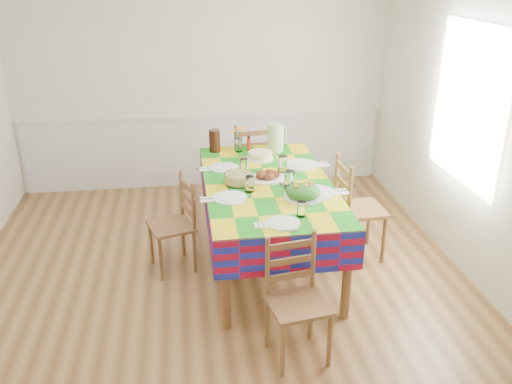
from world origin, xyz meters
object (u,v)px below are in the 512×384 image
Objects in this scene: green_pitcher at (276,138)px; tea_pitcher at (215,141)px; meat_platter at (267,176)px; chair_left at (175,225)px; chair_far at (250,165)px; chair_near at (296,301)px; chair_right at (356,209)px; dining_table at (268,191)px.

tea_pitcher is (-0.63, 0.07, -0.03)m from green_pitcher.
meat_platter reaches higher than chair_left.
chair_far is 1.14× the size of chair_left.
chair_near is at bearing 14.54° from chair_left.
green_pitcher reaches higher than chair_right.
chair_far is at bearing 44.94° from tea_pitcher.
green_pitcher reaches higher than chair_far.
chair_right is (0.63, -0.85, -0.47)m from green_pitcher.
meat_platter is 0.83m from green_pitcher.
tea_pitcher is at bearing 115.87° from meat_platter.
chair_near is (0.41, -2.25, -0.49)m from tea_pitcher.
chair_near reaches higher than meat_platter.
chair_near is 2.67m from chair_far.
green_pitcher reaches higher than tea_pitcher.
chair_near is at bearing 144.79° from chair_right.
chair_right is (0.84, -0.00, -0.24)m from dining_table.
chair_left is (-0.44, -0.90, -0.50)m from tea_pitcher.
meat_platter is 1.45m from chair_near.
tea_pitcher is 1.62m from chair_right.
green_pitcher is 1.24× the size of tea_pitcher.
chair_far is 1.58m from chair_left.
meat_platter is at bearing 88.46° from dining_table.
dining_table is at bearing -65.52° from tea_pitcher.
tea_pitcher is 0.26× the size of chair_left.
green_pitcher is 0.28× the size of chair_far.
chair_near is 0.90× the size of chair_far.
green_pitcher is at bearing -6.34° from tea_pitcher.
meat_platter is 1.36× the size of green_pitcher.
chair_right is (0.85, 1.34, 0.04)m from chair_near.
chair_right is at bearing -53.26° from green_pitcher.
chair_far is (0.01, 2.67, 0.05)m from chair_near.
chair_right reaches higher than chair_left.
dining_table is 2.09× the size of chair_far.
dining_table is 2.31× the size of chair_near.
chair_right is (0.84, -0.05, -0.36)m from meat_platter.
dining_table is 9.13× the size of tea_pitcher.
chair_near is at bearing -90.30° from dining_table.
green_pitcher is 1.45m from chair_left.
chair_far is (0.01, 1.33, -0.23)m from dining_table.
tea_pitcher reaches higher than meat_platter.
chair_right is (1.70, -0.01, 0.06)m from chair_left.
chair_far is at bearing 113.02° from green_pitcher.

